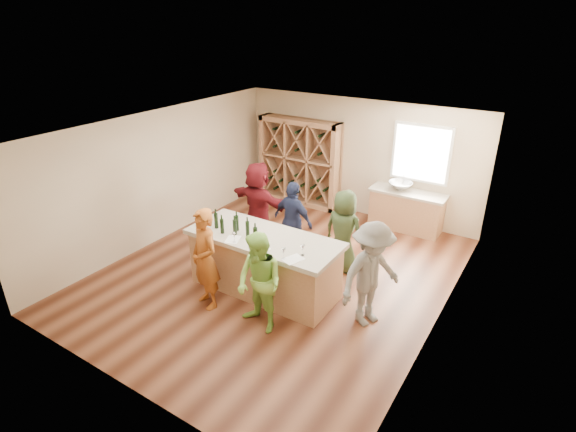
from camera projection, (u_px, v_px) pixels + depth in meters
The scene contains 34 objects.
floor at pixel (278, 275), 8.69m from camera, with size 6.00×7.00×0.10m, color brown.
ceiling at pixel (277, 126), 7.49m from camera, with size 6.00×7.00×0.10m, color white.
wall_back at pixel (359, 157), 10.82m from camera, with size 6.00×0.10×2.80m, color #C6B08F.
wall_front at pixel (113, 305), 5.36m from camera, with size 6.00×0.10×2.80m, color #C6B08F.
wall_left at pixel (159, 176), 9.58m from camera, with size 0.10×7.00×2.80m, color #C6B08F.
wall_right at pixel (450, 250), 6.60m from camera, with size 0.10×7.00×2.80m, color #C6B08F.
window_frame at pixel (421, 154), 9.88m from camera, with size 1.30×0.06×1.30m, color white.
window_pane at pixel (421, 154), 9.85m from camera, with size 1.18×0.01×1.18m, color white.
wine_rack at pixel (300, 162), 11.46m from camera, with size 2.20×0.45×2.20m, color #A6744F.
back_counter_base at pixel (406, 211), 10.27m from camera, with size 1.60×0.58×0.86m, color #A6744F.
back_counter_top at pixel (408, 193), 10.08m from camera, with size 1.70×0.62×0.06m, color #AEA28E.
sink at pixel (400, 186), 10.12m from camera, with size 0.54×0.54×0.19m, color silver.
faucet at pixel (403, 181), 10.24m from camera, with size 0.02×0.02×0.30m, color silver.
tasting_counter_base at pixel (264, 265), 7.94m from camera, with size 2.60×1.00×1.00m, color #A6744F.
tasting_counter_top at pixel (264, 238), 7.72m from camera, with size 2.72×1.12×0.08m, color #AEA28E.
wine_bottle_a at pixel (216, 221), 7.94m from camera, with size 0.07×0.07×0.28m, color black.
wine_bottle_b at pixel (222, 226), 7.76m from camera, with size 0.07×0.07×0.27m, color black.
wine_bottle_c at pixel (237, 223), 7.85m from camera, with size 0.07×0.07×0.28m, color black.
wine_bottle_d at pixel (235, 227), 7.71m from camera, with size 0.07×0.07×0.27m, color black.
wine_bottle_e at pixel (248, 229), 7.65m from camera, with size 0.07×0.07×0.28m, color black.
wine_glass_a at pixel (234, 238), 7.47m from camera, with size 0.06×0.06×0.17m, color white.
wine_glass_b at pixel (261, 244), 7.22m from camera, with size 0.08×0.08×0.20m, color white.
wine_glass_c at pixel (283, 254), 6.96m from camera, with size 0.07×0.07×0.18m, color white.
wine_glass_e at pixel (303, 250), 7.06m from camera, with size 0.07×0.07×0.19m, color white.
tasting_menu_a at pixel (233, 239), 7.60m from camera, with size 0.22×0.30×0.00m, color white.
tasting_menu_b at pixel (262, 251), 7.22m from camera, with size 0.20×0.27×0.00m, color white.
tasting_menu_c at pixel (293, 259), 6.99m from camera, with size 0.23×0.32×0.00m, color white.
person_near_left at pixel (205, 259), 7.38m from camera, with size 0.64×0.47×1.76m, color #994C19.
person_near_right at pixel (260, 283), 6.84m from camera, with size 0.80×0.44×1.64m, color #8CC64C.
person_server at pixel (371, 275), 6.94m from camera, with size 1.14×0.53×1.77m, color slate.
person_far_mid at pixel (293, 221), 8.92m from camera, with size 0.95×0.49×1.62m, color #191E38.
person_far_right at pixel (344, 231), 8.46m from camera, with size 0.80×0.52×1.64m, color #263319.
person_far_left at pixel (258, 204), 9.43m from camera, with size 1.69×0.61×1.83m, color #590F14.
wine_bottle_f at pixel (255, 236), 7.39m from camera, with size 0.07×0.07×0.30m, color black.
Camera 1 is at (4.15, -6.17, 4.59)m, focal length 28.00 mm.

